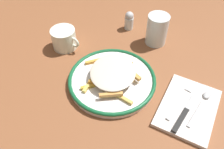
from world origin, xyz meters
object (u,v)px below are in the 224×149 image
(salt_shaker, at_px, (129,20))
(fries_heap, at_px, (112,73))
(fork, at_px, (182,99))
(knife, at_px, (186,110))
(plate, at_px, (112,80))
(water_glass, at_px, (157,30))
(spoon, at_px, (203,102))
(napkin, at_px, (188,108))
(coffee_mug, at_px, (64,39))

(salt_shaker, bearing_deg, fries_heap, -71.61)
(fork, xyz_separation_m, knife, (0.03, -0.03, 0.00))
(fries_heap, bearing_deg, knife, 1.47)
(plate, bearing_deg, water_glass, 82.98)
(spoon, bearing_deg, fries_heap, -168.06)
(napkin, xyz_separation_m, water_glass, (-0.22, 0.24, 0.05))
(knife, xyz_separation_m, spoon, (0.03, 0.05, 0.00))
(plate, xyz_separation_m, coffee_mug, (-0.25, 0.06, 0.03))
(water_glass, distance_m, salt_shaker, 0.14)
(spoon, relative_size, salt_shaker, 1.98)
(plate, bearing_deg, coffee_mug, 166.49)
(fork, bearing_deg, fries_heap, -170.60)
(plate, xyz_separation_m, spoon, (0.28, 0.06, 0.00))
(fries_heap, height_order, water_glass, water_glass)
(plate, bearing_deg, knife, 2.59)
(plate, height_order, coffee_mug, coffee_mug)
(fries_heap, height_order, salt_shaker, salt_shaker)
(plate, bearing_deg, fork, 10.72)
(fries_heap, xyz_separation_m, water_glass, (0.04, 0.26, 0.02))
(plate, relative_size, knife, 1.37)
(water_glass, distance_m, coffee_mug, 0.35)
(coffee_mug, distance_m, salt_shaker, 0.28)
(plate, xyz_separation_m, fries_heap, (-0.00, 0.00, 0.03))
(napkin, distance_m, fork, 0.03)
(coffee_mug, xyz_separation_m, salt_shaker, (0.15, 0.23, -0.00))
(fork, relative_size, coffee_mug, 1.52)
(fork, distance_m, spoon, 0.06)
(fries_heap, relative_size, spoon, 1.46)
(fries_heap, xyz_separation_m, salt_shaker, (-0.10, 0.29, -0.00))
(fries_heap, bearing_deg, napkin, 5.71)
(water_glass, relative_size, salt_shaker, 1.52)
(napkin, xyz_separation_m, spoon, (0.03, 0.03, 0.01))
(water_glass, bearing_deg, fork, -49.86)
(water_glass, height_order, salt_shaker, water_glass)
(napkin, xyz_separation_m, fork, (-0.03, 0.01, 0.01))
(fork, xyz_separation_m, spoon, (0.06, 0.02, 0.00))
(plate, height_order, water_glass, water_glass)
(fries_heap, height_order, fork, fries_heap)
(fork, xyz_separation_m, salt_shaker, (-0.32, 0.25, 0.02))
(water_glass, bearing_deg, spoon, -39.29)
(plate, bearing_deg, salt_shaker, 108.71)
(fork, xyz_separation_m, water_glass, (-0.19, 0.23, 0.04))
(napkin, xyz_separation_m, knife, (-0.00, -0.02, 0.01))
(coffee_mug, bearing_deg, fries_heap, -12.63)
(plate, distance_m, napkin, 0.25)
(water_glass, bearing_deg, coffee_mug, -143.42)
(water_glass, bearing_deg, plate, -97.02)
(knife, height_order, salt_shaker, salt_shaker)
(fork, xyz_separation_m, coffee_mug, (-0.47, 0.02, 0.02))
(knife, bearing_deg, plate, -177.41)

